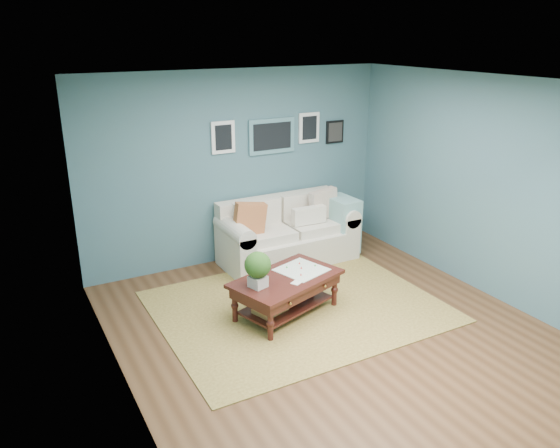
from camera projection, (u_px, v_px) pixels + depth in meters
room_shell at (337, 215)px, 5.67m from camera, size 5.00×5.02×2.70m
area_rug at (297, 306)px, 6.63m from camera, size 3.27×2.62×0.01m
loveseat at (292, 233)px, 7.89m from camera, size 1.98×0.90×1.01m
coffee_table at (282, 285)px, 6.30m from camera, size 1.44×1.09×0.89m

